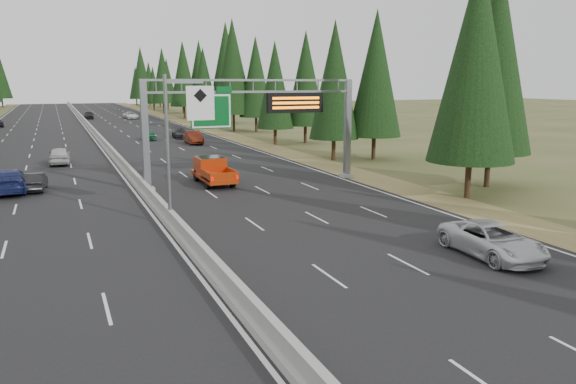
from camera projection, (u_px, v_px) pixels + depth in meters
name	position (u px, v px, depth m)	size (l,w,h in m)	color
road	(96.00, 136.00, 80.12)	(32.00, 260.00, 0.08)	black
shoulder_right	(216.00, 132.00, 86.85)	(3.60, 260.00, 0.06)	olive
median_barrier	(95.00, 133.00, 80.05)	(0.70, 260.00, 0.85)	gray
sign_gantry	(262.00, 115.00, 41.64)	(16.75, 0.98, 7.80)	slate
hov_sign_pole	(178.00, 139.00, 29.61)	(2.80, 0.50, 8.00)	slate
tree_row_right	(269.00, 71.00, 76.57)	(11.27, 239.08, 18.82)	black
silver_minivan	(492.00, 240.00, 24.77)	(2.46, 5.33, 1.48)	silver
red_pickup	(212.00, 169.00, 42.74)	(2.14, 6.00, 1.95)	black
car_ahead_green	(149.00, 135.00, 74.41)	(1.53, 3.81, 1.30)	#155D36
car_ahead_dkred	(193.00, 138.00, 69.69)	(1.66, 4.75, 1.57)	#611D0D
car_ahead_dkgrey	(180.00, 133.00, 76.71)	(1.81, 4.44, 1.29)	black
car_ahead_white	(130.00, 115.00, 116.63)	(2.34, 5.07, 1.41)	silver
car_ahead_far	(89.00, 115.00, 116.39)	(1.94, 4.82, 1.64)	black
car_onc_near	(35.00, 182.00, 39.77)	(1.35, 3.89, 1.28)	black
car_onc_blue	(10.00, 181.00, 39.12)	(2.32, 5.70, 1.65)	navy
car_onc_white	(60.00, 156.00, 52.59)	(1.90, 4.71, 1.61)	#BABABA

